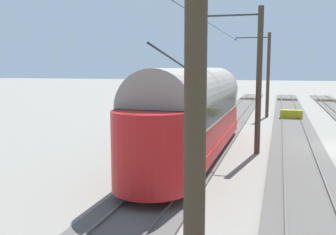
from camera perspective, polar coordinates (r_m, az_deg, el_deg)
name	(u,v)px	position (r m, az deg, el deg)	size (l,w,h in m)	color
track_third_siding	(296,145)	(22.49, 18.61, -3.86)	(2.80, 80.00, 0.18)	#56514C
track_outer_siding	(210,140)	(22.79, 6.29, -3.36)	(2.80, 80.00, 0.18)	#56514C
vintage_streetcar	(195,111)	(18.34, 4.07, 0.97)	(2.65, 15.64, 4.92)	red
catenary_pole_foreground	(267,73)	(34.29, 14.58, 6.40)	(3.08, 0.28, 7.28)	#423323
catenary_pole_mid_near	(257,78)	(19.47, 13.18, 5.79)	(3.08, 0.28, 7.28)	#423323
catenary_pole_mid_far	(188,109)	(4.74, 3.05, 1.25)	(3.08, 0.28, 7.28)	#423323
overhead_wire_run	(207,21)	(20.69, 5.84, 14.15)	(2.87, 33.68, 0.18)	black
track_end_bumper	(291,115)	(33.43, 17.91, 0.39)	(1.80, 0.60, 0.80)	#B2A519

